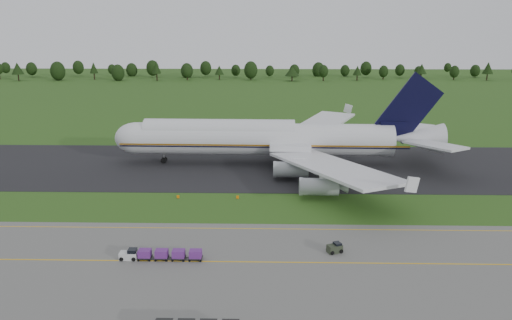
{
  "coord_description": "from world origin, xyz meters",
  "views": [
    {
      "loc": [
        7.17,
        -86.65,
        32.7
      ],
      "look_at": [
        5.2,
        2.0,
        8.59
      ],
      "focal_mm": 35.0,
      "sensor_mm": 36.0,
      "label": 1
    }
  ],
  "objects_px": {
    "baggage_train": "(160,254)",
    "utility_cart": "(335,249)",
    "aircraft": "(270,138)",
    "edge_markers": "(208,197)"
  },
  "relations": [
    {
      "from": "aircraft",
      "to": "edge_markers",
      "type": "bearing_deg",
      "value": -115.61
    },
    {
      "from": "aircraft",
      "to": "baggage_train",
      "type": "height_order",
      "value": "aircraft"
    },
    {
      "from": "utility_cart",
      "to": "aircraft",
      "type": "bearing_deg",
      "value": 101.04
    },
    {
      "from": "baggage_train",
      "to": "edge_markers",
      "type": "distance_m",
      "value": 26.6
    },
    {
      "from": "baggage_train",
      "to": "aircraft",
      "type": "bearing_deg",
      "value": 72.81
    },
    {
      "from": "baggage_train",
      "to": "utility_cart",
      "type": "distance_m",
      "value": 25.61
    },
    {
      "from": "aircraft",
      "to": "utility_cart",
      "type": "bearing_deg",
      "value": -78.96
    },
    {
      "from": "aircraft",
      "to": "baggage_train",
      "type": "bearing_deg",
      "value": -107.19
    },
    {
      "from": "aircraft",
      "to": "edge_markers",
      "type": "distance_m",
      "value": 28.65
    },
    {
      "from": "baggage_train",
      "to": "edge_markers",
      "type": "relative_size",
      "value": 0.98
    }
  ]
}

